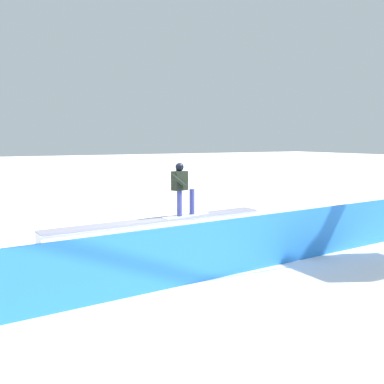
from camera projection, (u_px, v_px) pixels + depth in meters
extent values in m
plane|color=white|center=(160.00, 238.00, 11.63)|extent=(120.00, 120.00, 0.00)
cube|color=white|center=(160.00, 229.00, 11.61)|extent=(6.25, 1.01, 0.47)
cube|color=white|center=(160.00, 233.00, 11.62)|extent=(6.26, 1.02, 0.11)
cube|color=gray|center=(160.00, 219.00, 11.58)|extent=(6.25, 1.07, 0.04)
cube|color=silver|center=(186.00, 215.00, 12.02)|extent=(1.49, 0.60, 0.01)
cylinder|color=#3F4390|center=(180.00, 203.00, 11.82)|extent=(0.17, 0.17, 0.69)
cylinder|color=#3F4390|center=(192.00, 202.00, 12.13)|extent=(0.17, 0.17, 0.69)
cube|color=black|center=(180.00, 181.00, 11.76)|extent=(0.44, 0.33, 0.51)
sphere|color=black|center=(180.00, 167.00, 11.71)|extent=(0.22, 0.22, 0.22)
cylinder|color=black|center=(179.00, 181.00, 11.51)|extent=(0.51, 0.20, 0.39)
cylinder|color=black|center=(178.00, 179.00, 11.94)|extent=(0.16, 0.12, 0.56)
cube|color=#2A7CE2|center=(240.00, 246.00, 8.53)|extent=(12.17, 1.05, 1.07)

